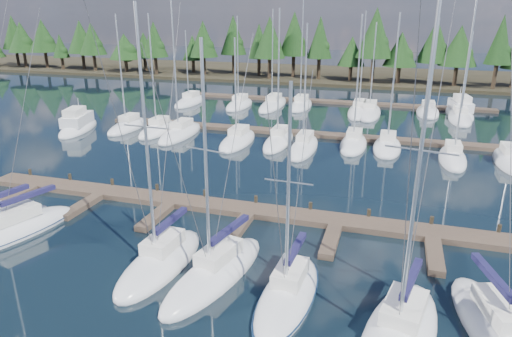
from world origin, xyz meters
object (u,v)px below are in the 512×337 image
(front_sailboat_4, at_px, (288,295))
(front_sailboat_3, at_px, (215,273))
(front_sailboat_6, at_px, (502,334))
(motor_yacht_right, at_px, (460,111))
(front_sailboat_1, at_px, (11,231))
(motor_yacht_left, at_px, (78,126))
(front_sailboat_5, at_px, (400,333))
(main_dock, at_px, (249,214))
(front_sailboat_2, at_px, (161,262))

(front_sailboat_4, bearing_deg, front_sailboat_3, 169.23)
(front_sailboat_4, distance_m, front_sailboat_6, 9.55)
(front_sailboat_3, relative_size, motor_yacht_right, 1.42)
(front_sailboat_1, bearing_deg, motor_yacht_left, 118.93)
(front_sailboat_1, relative_size, front_sailboat_5, 0.91)
(main_dock, xyz_separation_m, front_sailboat_1, (-13.63, -7.09, 0.08))
(front_sailboat_4, xyz_separation_m, motor_yacht_left, (-31.81, 25.78, 0.21))
(main_dock, distance_m, front_sailboat_4, 9.89)
(front_sailboat_2, relative_size, front_sailboat_5, 0.93)
(front_sailboat_2, distance_m, motor_yacht_left, 34.70)
(front_sailboat_2, xyz_separation_m, front_sailboat_3, (3.36, -0.20, -0.01))
(main_dock, distance_m, front_sailboat_2, 8.13)
(motor_yacht_left, distance_m, motor_yacht_right, 49.92)
(main_dock, relative_size, front_sailboat_4, 3.77)
(main_dock, height_order, motor_yacht_left, motor_yacht_left)
(front_sailboat_2, height_order, front_sailboat_3, front_sailboat_2)
(motor_yacht_right, bearing_deg, front_sailboat_3, -109.79)
(motor_yacht_left, bearing_deg, front_sailboat_4, -39.02)
(front_sailboat_4, bearing_deg, front_sailboat_6, -0.68)
(motor_yacht_left, bearing_deg, front_sailboat_3, -42.11)
(main_dock, xyz_separation_m, front_sailboat_2, (-2.74, -7.66, 0.10))
(front_sailboat_4, height_order, motor_yacht_right, front_sailboat_4)
(front_sailboat_3, bearing_deg, main_dock, 94.54)
(front_sailboat_6, relative_size, motor_yacht_left, 1.65)
(front_sailboat_1, distance_m, front_sailboat_6, 28.03)
(front_sailboat_5, xyz_separation_m, motor_yacht_left, (-37.13, 27.08, 0.19))
(motor_yacht_left, bearing_deg, motor_yacht_right, 26.55)
(front_sailboat_2, bearing_deg, motor_yacht_left, 134.40)
(front_sailboat_1, height_order, front_sailboat_4, front_sailboat_1)
(front_sailboat_1, distance_m, front_sailboat_3, 14.28)
(front_sailboat_1, xyz_separation_m, motor_yacht_left, (-13.39, 24.22, 0.21))
(front_sailboat_3, relative_size, motor_yacht_left, 1.41)
(main_dock, relative_size, front_sailboat_6, 2.82)
(front_sailboat_4, bearing_deg, front_sailboat_1, 175.15)
(front_sailboat_1, xyz_separation_m, front_sailboat_6, (27.98, -1.68, 0.02))
(front_sailboat_2, bearing_deg, front_sailboat_3, -3.38)
(motor_yacht_right, bearing_deg, main_dock, -114.09)
(front_sailboat_5, bearing_deg, front_sailboat_1, 173.14)
(motor_yacht_left, relative_size, motor_yacht_right, 1.01)
(front_sailboat_4, height_order, front_sailboat_5, front_sailboat_5)
(motor_yacht_left, bearing_deg, front_sailboat_2, -45.60)
(front_sailboat_2, relative_size, front_sailboat_6, 0.95)
(front_sailboat_2, height_order, motor_yacht_right, front_sailboat_2)
(front_sailboat_2, distance_m, front_sailboat_5, 13.05)
(main_dock, distance_m, motor_yacht_left, 31.99)
(main_dock, bearing_deg, front_sailboat_2, -109.69)
(motor_yacht_left, height_order, motor_yacht_right, motor_yacht_right)
(main_dock, bearing_deg, motor_yacht_left, 147.62)
(front_sailboat_2, bearing_deg, main_dock, 70.31)
(front_sailboat_6, bearing_deg, front_sailboat_2, 176.30)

